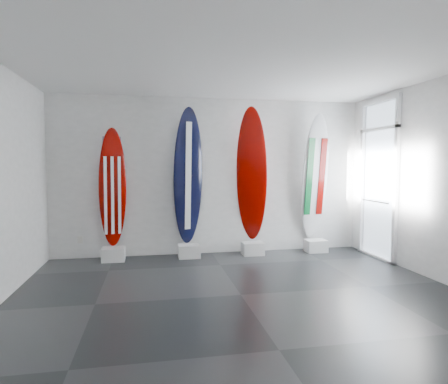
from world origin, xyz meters
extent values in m
plane|color=black|center=(0.00, 0.00, 0.00)|extent=(6.00, 6.00, 0.00)
plane|color=white|center=(0.00, 0.00, 3.00)|extent=(6.00, 6.00, 0.00)
plane|color=silver|center=(0.00, 2.50, 1.50)|extent=(6.00, 0.00, 6.00)
plane|color=silver|center=(0.00, -2.50, 1.50)|extent=(6.00, 0.00, 6.00)
plane|color=silver|center=(3.00, 0.00, 1.50)|extent=(0.00, 5.00, 5.00)
cube|color=white|center=(-1.83, 2.18, 0.12)|extent=(0.40, 0.30, 0.24)
ellipsoid|color=#790300|center=(-1.83, 2.28, 1.31)|extent=(0.52, 0.32, 2.15)
cube|color=white|center=(-0.47, 2.18, 0.12)|extent=(0.40, 0.30, 0.24)
ellipsoid|color=black|center=(-0.47, 2.28, 1.51)|extent=(0.61, 0.37, 2.55)
cube|color=white|center=(0.75, 2.18, 0.12)|extent=(0.40, 0.30, 0.24)
ellipsoid|color=#790300|center=(0.75, 2.28, 1.52)|extent=(0.73, 0.69, 2.58)
cube|color=white|center=(2.04, 2.18, 0.12)|extent=(0.40, 0.30, 0.24)
ellipsoid|color=silver|center=(2.04, 2.28, 1.48)|extent=(0.60, 0.43, 2.49)
cube|color=silver|center=(-2.45, 2.48, 0.35)|extent=(0.09, 0.02, 0.13)
camera|label=1|loc=(-1.15, -4.81, 1.71)|focal=30.59mm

